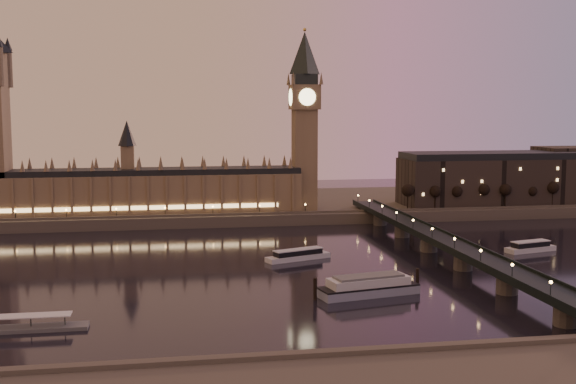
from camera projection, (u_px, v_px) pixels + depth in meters
name	position (u px, v px, depth m)	size (l,w,h in m)	color
ground	(230.00, 268.00, 293.31)	(700.00, 700.00, 0.00)	black
far_embankment	(254.00, 206.00, 459.54)	(560.00, 130.00, 6.00)	#423D35
palace_of_westminster	(139.00, 186.00, 402.60)	(180.00, 26.62, 52.00)	brown
big_ben	(305.00, 110.00, 413.40)	(17.68, 17.68, 104.00)	brown
westminster_bridge	(444.00, 248.00, 307.93)	(13.20, 260.00, 15.30)	black
city_block	(522.00, 176.00, 451.43)	(155.00, 45.00, 34.00)	black
bare_tree_0	(410.00, 193.00, 417.27)	(6.45, 6.45, 13.12)	black
bare_tree_1	(435.00, 193.00, 419.75)	(6.45, 6.45, 13.12)	black
bare_tree_2	(459.00, 192.00, 422.23)	(6.45, 6.45, 13.12)	black
bare_tree_3	(483.00, 192.00, 424.71)	(6.45, 6.45, 13.12)	black
bare_tree_4	(507.00, 191.00, 427.18)	(6.45, 6.45, 13.12)	black
bare_tree_5	(530.00, 191.00, 429.66)	(6.45, 6.45, 13.12)	black
bare_tree_6	(553.00, 190.00, 432.14)	(6.45, 6.45, 13.12)	black
cruise_boat_a	(298.00, 255.00, 309.22)	(29.69, 16.36, 4.70)	silver
cruise_boat_c	(530.00, 247.00, 327.05)	(25.43, 12.52, 4.91)	silver
moored_barge	(368.00, 286.00, 250.52)	(40.41, 17.01, 7.56)	#838DA7
pontoon_pier	(17.00, 327.00, 210.45)	(40.35, 6.72, 10.76)	#595B5E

